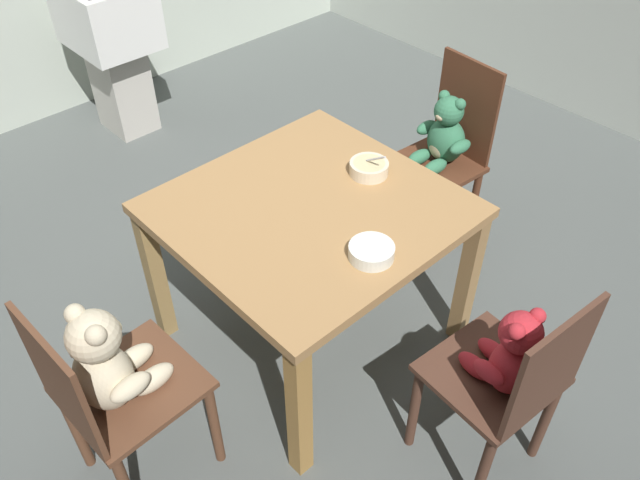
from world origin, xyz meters
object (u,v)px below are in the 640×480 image
(dining_table, at_px, (310,226))
(porridge_bowl_cream_far_center, at_px, (369,168))
(teddy_chair_near_front, at_px, (110,375))
(porridge_bowl_white_near_right, at_px, (371,252))
(sink_basin, at_px, (111,37))
(teddy_chair_near_right, at_px, (509,369))
(teddy_chair_far_center, at_px, (444,145))

(dining_table, bearing_deg, porridge_bowl_cream_far_center, 88.79)
(teddy_chair_near_front, relative_size, porridge_bowl_cream_far_center, 5.33)
(porridge_bowl_white_near_right, distance_m, porridge_bowl_cream_far_center, 0.48)
(teddy_chair_near_front, distance_m, sink_basin, 2.43)
(dining_table, relative_size, teddy_chair_near_front, 1.15)
(teddy_chair_near_right, xyz_separation_m, sink_basin, (-2.92, 0.26, 0.06))
(porridge_bowl_cream_far_center, height_order, sink_basin, sink_basin)
(dining_table, relative_size, sink_basin, 1.10)
(teddy_chair_near_right, bearing_deg, porridge_bowl_cream_far_center, -11.43)
(dining_table, bearing_deg, sink_basin, 171.42)
(teddy_chair_near_front, bearing_deg, porridge_bowl_cream_far_center, 0.25)
(teddy_chair_near_right, height_order, sink_basin, sink_basin)
(sink_basin, bearing_deg, teddy_chair_far_center, 16.16)
(teddy_chair_near_right, relative_size, porridge_bowl_white_near_right, 5.59)
(porridge_bowl_white_near_right, xyz_separation_m, sink_basin, (-2.39, 0.34, -0.14))
(porridge_bowl_white_near_right, bearing_deg, dining_table, 174.15)
(porridge_bowl_white_near_right, height_order, porridge_bowl_cream_far_center, porridge_bowl_cream_far_center)
(teddy_chair_near_right, distance_m, porridge_bowl_white_near_right, 0.57)
(dining_table, xyz_separation_m, porridge_bowl_white_near_right, (0.34, -0.04, 0.12))
(porridge_bowl_white_near_right, relative_size, porridge_bowl_cream_far_center, 0.95)
(teddy_chair_far_center, bearing_deg, teddy_chair_near_front, 8.92)
(teddy_chair_near_right, bearing_deg, teddy_chair_near_front, 54.24)
(porridge_bowl_white_near_right, height_order, sink_basin, sink_basin)
(dining_table, bearing_deg, teddy_chair_near_front, -85.97)
(teddy_chair_near_right, xyz_separation_m, porridge_bowl_cream_far_center, (-0.86, 0.25, 0.20))
(dining_table, relative_size, teddy_chair_near_right, 1.15)
(teddy_chair_near_front, height_order, teddy_chair_far_center, teddy_chair_far_center)
(dining_table, relative_size, teddy_chair_far_center, 1.08)
(teddy_chair_near_front, bearing_deg, dining_table, 1.58)
(teddy_chair_near_front, distance_m, teddy_chair_far_center, 1.78)
(teddy_chair_near_right, bearing_deg, sink_basin, -0.08)
(teddy_chair_far_center, bearing_deg, teddy_chair_near_right, 53.01)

